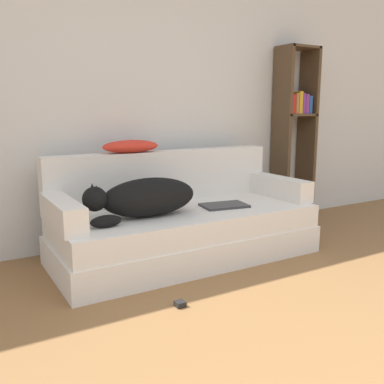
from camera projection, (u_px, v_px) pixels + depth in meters
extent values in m
cube|color=silver|center=(127.00, 82.00, 3.53)|extent=(8.17, 0.06, 2.70)
cube|color=silver|center=(185.00, 244.00, 3.30)|extent=(2.00, 0.86, 0.21)
cube|color=silver|center=(186.00, 220.00, 3.26)|extent=(1.96, 0.82, 0.17)
cube|color=silver|center=(164.00, 176.00, 3.51)|extent=(1.96, 0.15, 0.42)
cube|color=silver|center=(62.00, 213.00, 2.76)|extent=(0.15, 0.67, 0.18)
cube|color=silver|center=(279.00, 187.00, 3.69)|extent=(0.15, 0.67, 0.18)
ellipsoid|color=black|center=(149.00, 197.00, 3.02)|extent=(0.70, 0.29, 0.27)
sphere|color=black|center=(95.00, 199.00, 2.81)|extent=(0.17, 0.17, 0.17)
cone|color=black|center=(97.00, 191.00, 2.76)|extent=(0.06, 0.06, 0.07)
cone|color=black|center=(92.00, 189.00, 2.84)|extent=(0.06, 0.06, 0.07)
ellipsoid|color=black|center=(106.00, 221.00, 2.74)|extent=(0.21, 0.07, 0.08)
cube|color=#2D2D30|center=(224.00, 205.00, 3.34)|extent=(0.38, 0.28, 0.02)
ellipsoid|color=red|center=(131.00, 146.00, 3.32)|extent=(0.45, 0.21, 0.10)
cube|color=#4C3823|center=(281.00, 136.00, 4.24)|extent=(0.04, 0.26, 1.73)
cube|color=#4C3823|center=(307.00, 135.00, 4.42)|extent=(0.04, 0.26, 1.73)
cube|color=#4C3823|center=(298.00, 48.00, 4.17)|extent=(0.37, 0.26, 0.02)
cube|color=#4C3823|center=(295.00, 115.00, 4.29)|extent=(0.37, 0.26, 0.02)
cube|color=red|center=(287.00, 104.00, 4.19)|extent=(0.04, 0.20, 0.18)
cube|color=olive|center=(291.00, 104.00, 4.21)|extent=(0.04, 0.20, 0.20)
cube|color=gold|center=(294.00, 103.00, 4.24)|extent=(0.04, 0.20, 0.21)
cube|color=#753384|center=(297.00, 104.00, 4.26)|extent=(0.03, 0.20, 0.20)
cube|color=#753384|center=(300.00, 104.00, 4.28)|extent=(0.04, 0.20, 0.19)
cube|color=#234C93|center=(304.00, 105.00, 4.30)|extent=(0.04, 0.20, 0.17)
cube|color=black|center=(180.00, 304.00, 2.49)|extent=(0.06, 0.06, 0.03)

